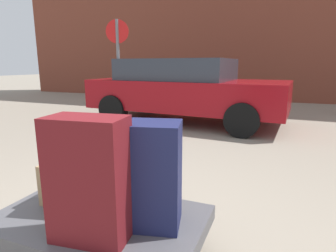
# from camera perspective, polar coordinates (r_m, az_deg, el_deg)

# --- Properties ---
(luggage_cart) EXTENTS (1.33, 0.82, 0.34)m
(luggage_cart) POSITION_cam_1_polar(r_m,az_deg,el_deg) (1.99, -13.57, -18.98)
(luggage_cart) COLOR #4C4C51
(luggage_cart) RESTS_ON ground_plane
(duffel_bag_tan_front_right) EXTENTS (0.68, 0.32, 0.29)m
(duffel_bag_tan_front_right) POSITION_cam_1_polar(r_m,az_deg,el_deg) (2.04, -15.01, -11.56)
(duffel_bag_tan_front_right) COLOR #9E7F56
(duffel_bag_tan_front_right) RESTS_ON luggage_cart
(suitcase_navy_front_left) EXTENTS (0.43, 0.35, 0.64)m
(suitcase_navy_front_left) POSITION_cam_1_polar(r_m,az_deg,el_deg) (1.69, -3.98, -9.82)
(suitcase_navy_front_left) COLOR #191E47
(suitcase_navy_front_left) RESTS_ON luggage_cart
(suitcase_maroon_center) EXTENTS (0.45, 0.29, 0.69)m
(suitcase_maroon_center) POSITION_cam_1_polar(r_m,az_deg,el_deg) (1.60, -15.75, -10.49)
(suitcase_maroon_center) COLOR maroon
(suitcase_maroon_center) RESTS_ON luggage_cart
(duffel_bag_navy_topmost_pile) EXTENTS (0.42, 0.35, 0.24)m
(duffel_bag_navy_topmost_pile) POSITION_cam_1_polar(r_m,az_deg,el_deg) (1.95, -15.44, -4.49)
(duffel_bag_navy_topmost_pile) COLOR #191E47
(duffel_bag_navy_topmost_pile) RESTS_ON duffel_bag_tan_front_right
(parked_car) EXTENTS (4.42, 2.16, 1.42)m
(parked_car) POSITION_cam_1_polar(r_m,az_deg,el_deg) (6.40, 3.31, 7.53)
(parked_car) COLOR maroon
(parked_car) RESTS_ON ground_plane
(no_parking_sign) EXTENTS (0.48, 0.16, 2.24)m
(no_parking_sign) POSITION_cam_1_polar(r_m,az_deg,el_deg) (6.41, -10.07, 13.05)
(no_parking_sign) COLOR slate
(no_parking_sign) RESTS_ON ground_plane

